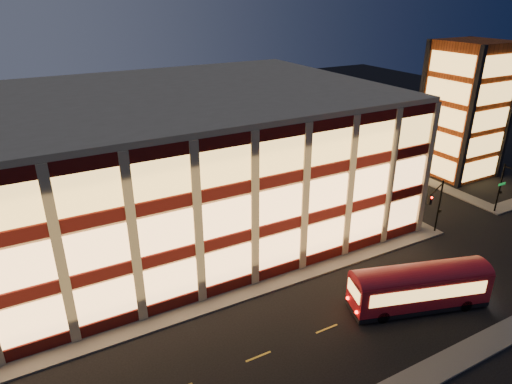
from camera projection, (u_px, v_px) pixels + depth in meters
ground at (244, 302)px, 37.94m from camera, size 200.00×200.00×0.00m
sidewalk_office_south at (206, 305)px, 37.38m from camera, size 54.00×2.00×0.15m
sidewalk_office_east at (337, 182)px, 61.71m from camera, size 2.00×30.00×0.15m
sidewalk_tower_west at (396, 168)px, 66.58m from camera, size 2.00×30.00×0.15m
office_building at (143, 164)px, 47.28m from camera, size 50.45×30.45×14.50m
stair_tower at (464, 110)px, 61.58m from camera, size 8.60×8.60×18.00m
traffic_signal_far at (436, 202)px, 46.31m from camera, size 3.79×1.87×6.00m
trolley_bus at (420, 285)px, 36.54m from camera, size 11.56×6.03×3.80m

